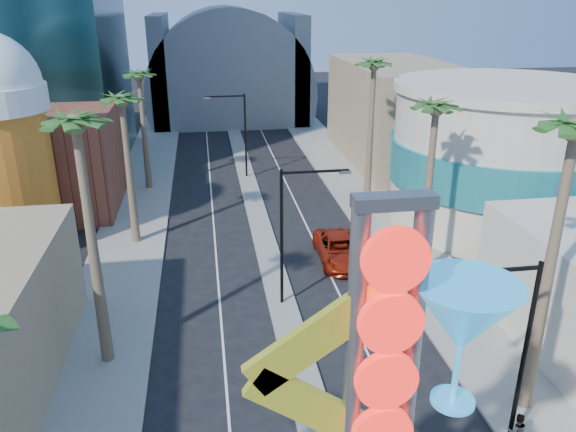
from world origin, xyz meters
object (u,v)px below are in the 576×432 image
object	(u,v)px
pedestrian_a	(479,319)
pedestrian_b	(517,431)
neon_sign	(412,396)
red_pickup	(340,249)

from	to	relation	value
pedestrian_a	pedestrian_b	size ratio (longest dim) A/B	0.99
neon_sign	pedestrian_b	distance (m)	10.28
neon_sign	red_pickup	bearing A→B (deg)	80.37
red_pickup	pedestrian_a	world-z (taller)	pedestrian_a
neon_sign	red_pickup	xyz separation A→B (m)	(3.73, 21.99, -6.47)
red_pickup	pedestrian_b	size ratio (longest dim) A/B	3.85
pedestrian_a	red_pickup	bearing A→B (deg)	-78.17
neon_sign	red_pickup	world-z (taller)	neon_sign
red_pickup	pedestrian_b	xyz separation A→B (m)	(2.75, -17.20, 0.09)
red_pickup	pedestrian_a	size ratio (longest dim) A/B	3.90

